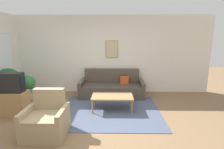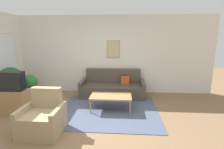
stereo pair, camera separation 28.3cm
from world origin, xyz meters
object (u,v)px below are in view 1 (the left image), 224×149
at_px(tv, 8,83).
at_px(couch, 112,87).
at_px(armchair, 46,121).
at_px(potted_plant_tall, 8,81).
at_px(coffee_table, 112,97).

bearing_deg(tv, couch, 31.11).
relative_size(armchair, potted_plant_tall, 0.82).
bearing_deg(armchair, potted_plant_tall, 150.02).
distance_m(coffee_table, potted_plant_tall, 3.02).
distance_m(armchair, potted_plant_tall, 2.30).
bearing_deg(tv, armchair, -35.82).
height_order(couch, potted_plant_tall, potted_plant_tall).
relative_size(couch, armchair, 2.35).
distance_m(coffee_table, tv, 2.66).
height_order(coffee_table, armchair, armchair).
xyz_separation_m(tv, armchair, (1.26, -0.91, -0.56)).
height_order(coffee_table, tv, tv).
relative_size(tv, armchair, 0.80).
bearing_deg(couch, armchair, -117.86).
xyz_separation_m(couch, tv, (-2.56, -1.54, 0.56)).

